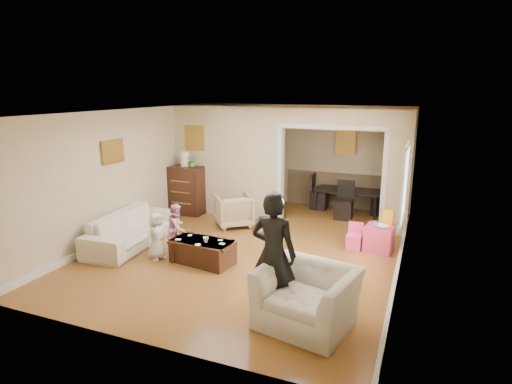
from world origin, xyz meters
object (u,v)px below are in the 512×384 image
at_px(sofa, 133,229).
at_px(dining_table, 349,200).
at_px(armchair_back, 234,210).
at_px(coffee_cup, 206,240).
at_px(table_lamp, 185,159).
at_px(adult_person, 274,254).
at_px(dresser, 186,190).
at_px(child_toddler, 273,235).
at_px(child_kneel_b, 177,228).
at_px(coffee_table, 203,252).
at_px(cyan_cup, 374,224).
at_px(child_kneel_a, 156,236).
at_px(armchair_front, 307,297).
at_px(play_table, 379,238).

distance_m(sofa, dining_table, 5.27).
xyz_separation_m(armchair_back, coffee_cup, (0.47, -2.16, 0.10)).
bearing_deg(table_lamp, adult_person, -46.07).
xyz_separation_m(dresser, child_toddler, (2.91, -1.81, -0.18)).
xyz_separation_m(sofa, child_kneel_b, (1.02, 0.01, 0.14)).
height_order(dresser, coffee_table, dresser).
distance_m(armchair_back, adult_person, 3.94).
relative_size(cyan_cup, child_kneel_b, 0.09).
distance_m(armchair_back, child_kneel_a, 2.31).
bearing_deg(cyan_cup, armchair_front, -98.97).
distance_m(sofa, armchair_back, 2.26).
relative_size(armchair_front, table_lamp, 3.28).
distance_m(coffee_table, child_kneel_b, 0.80).
xyz_separation_m(play_table, child_toddler, (-1.77, -1.03, 0.17)).
bearing_deg(coffee_table, dining_table, 66.61).
height_order(sofa, armchair_back, armchair_back).
height_order(adult_person, child_kneel_b, adult_person).
relative_size(table_lamp, coffee_table, 0.33).
bearing_deg(coffee_cup, dining_table, 68.01).
height_order(armchair_back, coffee_cup, armchair_back).
height_order(table_lamp, coffee_cup, table_lamp).
relative_size(dining_table, child_kneel_a, 1.91).
xyz_separation_m(armchair_back, child_kneel_a, (-0.48, -2.26, 0.08)).
height_order(coffee_table, cyan_cup, cyan_cup).
relative_size(sofa, adult_person, 1.28).
distance_m(cyan_cup, dining_table, 2.64).
bearing_deg(child_kneel_a, play_table, -43.92).
bearing_deg(child_toddler, sofa, -22.26).
distance_m(play_table, child_kneel_b, 3.83).
height_order(sofa, coffee_table, sofa).
xyz_separation_m(coffee_cup, cyan_cup, (2.62, 1.78, 0.07)).
bearing_deg(coffee_cup, armchair_back, 102.35).
relative_size(armchair_back, coffee_cup, 7.71).
relative_size(coffee_cup, adult_person, 0.06).
bearing_deg(cyan_cup, coffee_cup, -145.76).
relative_size(dining_table, child_toddler, 2.00).
xyz_separation_m(table_lamp, dining_table, (3.67, 1.64, -1.07)).
distance_m(dresser, dining_table, 4.03).
bearing_deg(armchair_front, coffee_cup, 161.65).
relative_size(coffee_table, play_table, 2.18).
xyz_separation_m(coffee_table, adult_person, (1.74, -1.18, 0.66)).
height_order(armchair_front, child_kneel_a, child_kneel_a).
xyz_separation_m(dining_table, child_toddler, (-0.77, -3.45, 0.12)).
distance_m(armchair_back, coffee_cup, 2.22).
relative_size(armchair_back, cyan_cup, 9.71).
bearing_deg(table_lamp, dresser, 0.00).
bearing_deg(child_toddler, table_lamp, -63.63).
relative_size(dresser, child_kneel_a, 1.37).
bearing_deg(child_kneel_b, armchair_front, -130.03).
bearing_deg(adult_person, armchair_back, -54.73).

